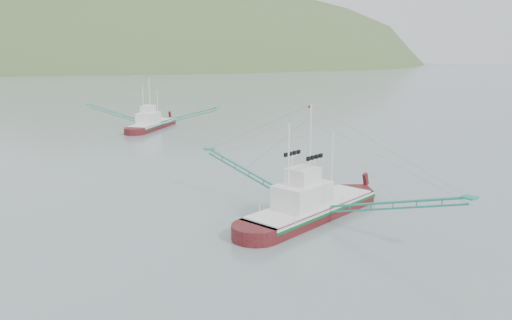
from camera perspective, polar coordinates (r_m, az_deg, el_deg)
ground at (r=43.37m, az=4.82°, el=-5.46°), size 1200.00×1200.00×0.00m
main_boat at (r=40.53m, az=6.32°, el=-4.21°), size 13.95×24.27×9.92m
bg_boat_far at (r=90.22m, az=-11.86°, el=4.85°), size 19.04×20.95×9.78m
headland_right at (r=532.97m, az=-7.18°, el=10.58°), size 684.00×432.00×306.00m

